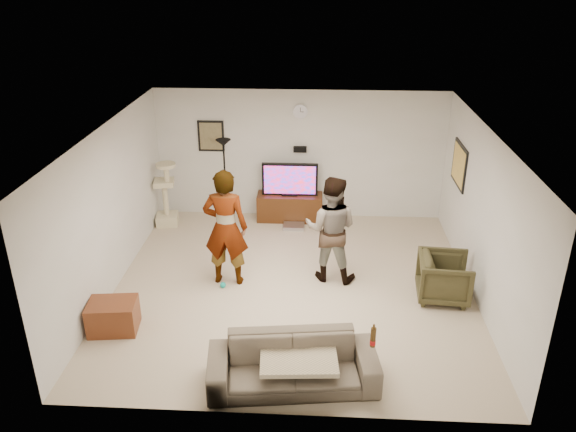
# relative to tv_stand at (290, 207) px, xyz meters

# --- Properties ---
(floor) EXTENTS (5.50, 5.50, 0.02)m
(floor) POSITION_rel_tv_stand_xyz_m (0.18, -2.50, -0.27)
(floor) COLOR tan
(floor) RESTS_ON ground
(ceiling) EXTENTS (5.50, 5.50, 0.02)m
(ceiling) POSITION_rel_tv_stand_xyz_m (0.18, -2.50, 2.25)
(ceiling) COLOR white
(ceiling) RESTS_ON wall_back
(wall_back) EXTENTS (5.50, 0.04, 2.50)m
(wall_back) POSITION_rel_tv_stand_xyz_m (0.18, 0.25, 0.99)
(wall_back) COLOR silver
(wall_back) RESTS_ON floor
(wall_front) EXTENTS (5.50, 0.04, 2.50)m
(wall_front) POSITION_rel_tv_stand_xyz_m (0.18, -5.25, 0.99)
(wall_front) COLOR silver
(wall_front) RESTS_ON floor
(wall_left) EXTENTS (0.04, 5.50, 2.50)m
(wall_left) POSITION_rel_tv_stand_xyz_m (-2.57, -2.50, 0.99)
(wall_left) COLOR silver
(wall_left) RESTS_ON floor
(wall_right) EXTENTS (0.04, 5.50, 2.50)m
(wall_right) POSITION_rel_tv_stand_xyz_m (2.93, -2.50, 0.99)
(wall_right) COLOR silver
(wall_right) RESTS_ON floor
(wall_clock) EXTENTS (0.26, 0.04, 0.26)m
(wall_clock) POSITION_rel_tv_stand_xyz_m (0.18, 0.22, 1.84)
(wall_clock) COLOR white
(wall_clock) RESTS_ON wall_back
(wall_speaker) EXTENTS (0.25, 0.10, 0.10)m
(wall_speaker) POSITION_rel_tv_stand_xyz_m (0.18, 0.19, 1.12)
(wall_speaker) COLOR black
(wall_speaker) RESTS_ON wall_back
(picture_back) EXTENTS (0.42, 0.03, 0.52)m
(picture_back) POSITION_rel_tv_stand_xyz_m (-1.52, 0.23, 1.34)
(picture_back) COLOR brown
(picture_back) RESTS_ON wall_back
(picture_right) EXTENTS (0.03, 0.78, 0.62)m
(picture_right) POSITION_rel_tv_stand_xyz_m (2.91, -0.90, 1.24)
(picture_right) COLOR gold
(picture_right) RESTS_ON wall_right
(tv_stand) EXTENTS (1.26, 0.45, 0.52)m
(tv_stand) POSITION_rel_tv_stand_xyz_m (0.00, 0.00, 0.00)
(tv_stand) COLOR #391D0C
(tv_stand) RESTS_ON floor
(console_box) EXTENTS (0.40, 0.30, 0.07)m
(console_box) POSITION_rel_tv_stand_xyz_m (0.10, -0.40, -0.23)
(console_box) COLOR #B8B7C5
(console_box) RESTS_ON floor
(tv) EXTENTS (1.07, 0.08, 0.63)m
(tv) POSITION_rel_tv_stand_xyz_m (0.00, 0.00, 0.58)
(tv) COLOR black
(tv) RESTS_ON tv_stand
(tv_screen) EXTENTS (0.98, 0.01, 0.56)m
(tv_screen) POSITION_rel_tv_stand_xyz_m (0.00, -0.04, 0.58)
(tv_screen) COLOR blue
(tv_screen) RESTS_ON tv
(floor_lamp) EXTENTS (0.32, 0.32, 1.70)m
(floor_lamp) POSITION_rel_tv_stand_xyz_m (-1.19, -0.36, 0.59)
(floor_lamp) COLOR black
(floor_lamp) RESTS_ON floor
(cat_tree) EXTENTS (0.46, 0.46, 1.25)m
(cat_tree) POSITION_rel_tv_stand_xyz_m (-2.35, -0.34, 0.36)
(cat_tree) COLOR beige
(cat_tree) RESTS_ON floor
(person_left) EXTENTS (0.70, 0.47, 1.87)m
(person_left) POSITION_rel_tv_stand_xyz_m (-0.85, -2.40, 0.67)
(person_left) COLOR #A1A1A1
(person_left) RESTS_ON floor
(person_right) EXTENTS (0.94, 0.80, 1.71)m
(person_right) POSITION_rel_tv_stand_xyz_m (0.75, -2.19, 0.59)
(person_right) COLOR teal
(person_right) RESTS_ON floor
(sofa) EXTENTS (2.08, 1.02, 0.59)m
(sofa) POSITION_rel_tv_stand_xyz_m (0.29, -4.73, 0.03)
(sofa) COLOR brown
(sofa) RESTS_ON floor
(throw_blanket) EXTENTS (0.95, 0.76, 0.06)m
(throw_blanket) POSITION_rel_tv_stand_xyz_m (0.36, -4.73, 0.13)
(throw_blanket) COLOR #C1B18D
(throw_blanket) RESTS_ON sofa
(beer_bottle) EXTENTS (0.06, 0.06, 0.25)m
(beer_bottle) POSITION_rel_tv_stand_xyz_m (1.21, -4.73, 0.45)
(beer_bottle) COLOR #40290E
(beer_bottle) RESTS_ON sofa
(armchair) EXTENTS (0.82, 0.80, 0.69)m
(armchair) POSITION_rel_tv_stand_xyz_m (2.44, -2.71, 0.08)
(armchair) COLOR #35321C
(armchair) RESTS_ON floor
(side_table) EXTENTS (0.70, 0.56, 0.43)m
(side_table) POSITION_rel_tv_stand_xyz_m (-2.22, -3.78, -0.05)
(side_table) COLOR #5B2A15
(side_table) RESTS_ON floor
(toy_ball) EXTENTS (0.09, 0.09, 0.09)m
(toy_ball) POSITION_rel_tv_stand_xyz_m (-0.90, -2.61, -0.22)
(toy_ball) COLOR #12AA9F
(toy_ball) RESTS_ON floor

